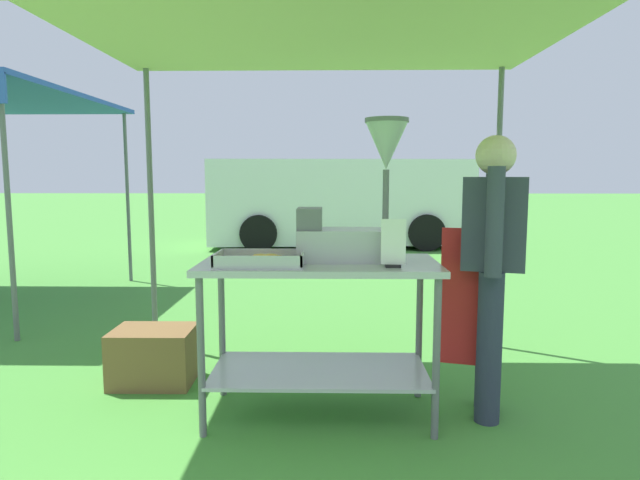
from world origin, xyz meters
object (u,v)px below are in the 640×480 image
(vendor, at_px, (491,261))
(supply_crate, at_px, (154,356))
(van_white, at_px, (338,201))
(stall_canopy, at_px, (320,30))
(menu_sign, at_px, (393,247))
(donut_cart, at_px, (319,304))
(donut_fryer, at_px, (357,210))
(donut_tray, at_px, (260,261))

(vendor, bearing_deg, supply_crate, 168.05)
(van_white, bearing_deg, stall_canopy, -91.63)
(stall_canopy, relative_size, menu_sign, 11.57)
(stall_canopy, relative_size, donut_cart, 2.22)
(donut_fryer, height_order, menu_sign, donut_fryer)
(donut_tray, bearing_deg, donut_fryer, 19.22)
(donut_fryer, bearing_deg, donut_tray, -160.78)
(vendor, bearing_deg, donut_fryer, 178.63)
(menu_sign, relative_size, van_white, 0.05)
(menu_sign, xyz_separation_m, supply_crate, (-1.52, 0.66, -0.83))
(donut_cart, bearing_deg, donut_tray, -156.77)
(donut_tray, height_order, van_white, van_white)
(stall_canopy, height_order, supply_crate, stall_canopy)
(donut_cart, xyz_separation_m, donut_tray, (-0.32, -0.14, 0.27))
(donut_tray, relative_size, supply_crate, 0.89)
(donut_fryer, xyz_separation_m, supply_crate, (-1.33, 0.42, -1.01))
(donut_fryer, xyz_separation_m, van_white, (0.01, 7.78, -0.32))
(menu_sign, relative_size, vendor, 0.16)
(menu_sign, xyz_separation_m, vendor, (0.58, 0.22, -0.11))
(donut_cart, distance_m, donut_tray, 0.44)
(supply_crate, bearing_deg, vendor, -11.95)
(donut_cart, height_order, van_white, van_white)
(supply_crate, bearing_deg, van_white, 79.66)
(stall_canopy, bearing_deg, menu_sign, -35.94)
(menu_sign, bearing_deg, van_white, 91.24)
(menu_sign, relative_size, supply_crate, 0.48)
(donut_tray, height_order, donut_fryer, donut_fryer)
(donut_tray, bearing_deg, donut_cart, 23.23)
(stall_canopy, bearing_deg, vendor, -3.99)
(donut_fryer, relative_size, van_white, 0.16)
(supply_crate, height_order, van_white, van_white)
(donut_cart, height_order, vendor, vendor)
(donut_fryer, distance_m, menu_sign, 0.35)
(supply_crate, bearing_deg, donut_cart, -22.86)
(stall_canopy, bearing_deg, van_white, 88.37)
(vendor, bearing_deg, donut_cart, -178.24)
(donut_tray, relative_size, van_white, 0.09)
(menu_sign, bearing_deg, stall_canopy, 144.06)
(stall_canopy, distance_m, van_white, 7.84)
(donut_cart, distance_m, vendor, 1.00)
(donut_tray, distance_m, vendor, 1.30)
(stall_canopy, distance_m, menu_sign, 1.27)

